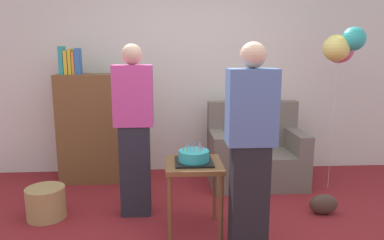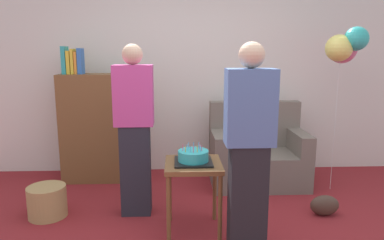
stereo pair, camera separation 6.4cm
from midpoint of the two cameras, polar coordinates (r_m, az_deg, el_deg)
name	(u,v)px [view 2 (the right image)]	position (r m, az deg, el deg)	size (l,w,h in m)	color
wall_back	(195,68)	(4.67, 0.94, 8.30)	(6.00, 0.10, 2.70)	silver
couch	(257,155)	(4.37, 10.74, -5.54)	(1.10, 0.70, 0.96)	#6B6056
bookshelf	(95,126)	(4.47, -14.76, -0.97)	(0.80, 0.36, 1.62)	brown
side_table	(193,173)	(3.10, 0.80, -8.53)	(0.48, 0.48, 0.63)	brown
birthday_cake	(193,157)	(3.05, 0.81, -5.91)	(0.32, 0.32, 0.16)	black
person_blowing_candles	(135,130)	(3.41, -8.61, -1.58)	(0.36, 0.22, 1.63)	#23232D
person_holding_cake	(249,151)	(2.71, 9.71, -4.83)	(0.36, 0.22, 1.63)	black
wicker_basket	(47,201)	(3.75, -21.63, -11.99)	(0.36, 0.36, 0.30)	#A88451
handbag	(325,205)	(3.78, 20.85, -12.60)	(0.28, 0.14, 0.20)	#473328
balloon_bunch	(344,46)	(4.23, 23.53, 10.72)	(0.42, 0.45, 1.81)	silver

